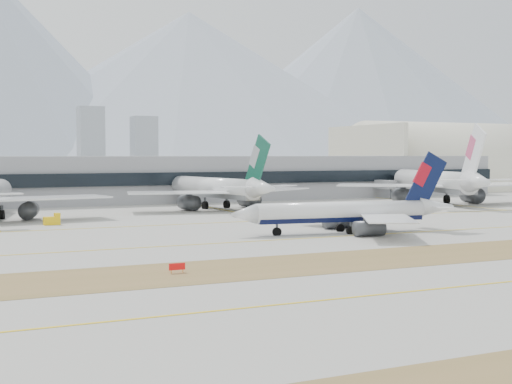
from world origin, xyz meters
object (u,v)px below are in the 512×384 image
taxiing_airliner (349,213)px  widebody_china_air (436,183)px  terminal (122,179)px  widebody_cathay (218,189)px  hangar (447,189)px

taxiing_airliner → widebody_china_air: 92.90m
widebody_china_air → terminal: 102.80m
taxiing_airliner → widebody_cathay: size_ratio=0.83×
taxiing_airliner → terminal: size_ratio=0.17×
terminal → hangar: size_ratio=3.08×
taxiing_airliner → terminal: (-16.26, 115.03, 3.56)m
widebody_china_air → hangar: hangar is taller
taxiing_airliner → terminal: bearing=-74.9°
taxiing_airliner → widebody_china_air: bearing=-132.5°
widebody_cathay → terminal: bearing=10.9°
widebody_china_air → terminal: (-86.96, 54.82, 0.95)m
widebody_china_air → taxiing_airliner: bearing=144.5°
widebody_cathay → terminal: (-16.18, 45.46, 1.89)m
widebody_cathay → hangar: 153.25m
widebody_china_air → widebody_cathay: bearing=96.6°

